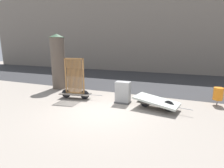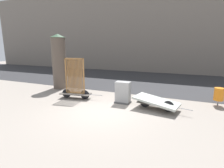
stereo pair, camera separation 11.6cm
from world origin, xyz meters
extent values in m
plane|color=gray|center=(0.00, 0.00, 0.00)|extent=(60.00, 60.00, 0.00)
cube|color=#2D2D30|center=(0.00, 8.07, 0.00)|extent=(56.00, 9.66, 0.01)
cube|color=slate|center=(0.00, 14.90, 4.79)|extent=(48.00, 4.00, 9.58)
cube|color=#4C4742|center=(-2.19, 1.20, 0.27)|extent=(1.77, 0.88, 0.04)
cylinder|color=black|center=(-1.65, 1.29, 0.25)|extent=(0.50, 0.12, 0.50)
cylinder|color=black|center=(-2.74, 1.11, 0.25)|extent=(0.50, 0.12, 0.50)
cylinder|color=gray|center=(-1.01, 1.39, 0.27)|extent=(0.70, 0.14, 0.03)
cube|color=olive|center=(-2.19, 1.20, 0.32)|extent=(1.09, 0.25, 0.07)
cube|color=olive|center=(-2.19, 1.20, 2.19)|extent=(1.09, 0.25, 0.07)
cube|color=olive|center=(-2.70, 1.11, 1.25)|extent=(0.08, 0.08, 1.93)
cube|color=olive|center=(-1.69, 1.28, 1.25)|extent=(0.08, 0.08, 1.93)
cube|color=olive|center=(-2.59, 1.13, 1.25)|extent=(0.04, 0.05, 1.86)
cube|color=olive|center=(-2.52, 1.14, 1.25)|extent=(0.04, 0.05, 1.86)
cube|color=olive|center=(-2.45, 1.16, 1.25)|extent=(0.04, 0.05, 1.86)
cube|color=olive|center=(-2.37, 1.17, 1.25)|extent=(0.04, 0.05, 1.86)
cube|color=olive|center=(-2.30, 1.18, 1.25)|extent=(0.04, 0.05, 1.86)
cube|color=olive|center=(-2.23, 1.19, 1.25)|extent=(0.04, 0.05, 1.86)
cube|color=olive|center=(-2.16, 1.20, 1.25)|extent=(0.04, 0.05, 1.86)
cube|color=olive|center=(-2.08, 1.22, 1.25)|extent=(0.04, 0.05, 1.86)
cube|color=olive|center=(-2.01, 1.23, 1.25)|extent=(0.04, 0.05, 1.86)
cube|color=olive|center=(-1.94, 1.24, 1.25)|extent=(0.04, 0.05, 1.86)
cube|color=olive|center=(-1.87, 1.25, 1.25)|extent=(0.04, 0.05, 1.86)
cube|color=olive|center=(-1.79, 1.26, 1.25)|extent=(0.04, 0.05, 1.86)
cube|color=#4C4742|center=(2.19, 1.20, 0.27)|extent=(1.78, 0.93, 0.04)
cylinder|color=black|center=(2.73, 1.09, 0.25)|extent=(0.49, 0.13, 0.50)
cylinder|color=black|center=(1.65, 1.30, 0.25)|extent=(0.49, 0.13, 0.50)
cylinder|color=gray|center=(3.37, 0.97, 0.27)|extent=(0.69, 0.16, 0.03)
cube|color=#B2B7AD|center=(2.19, 1.20, 0.40)|extent=(2.13, 1.41, 0.33)
cube|color=#4C4C4C|center=(0.48, 1.48, 0.04)|extent=(0.78, 0.49, 0.08)
cube|color=gray|center=(0.48, 1.48, 0.55)|extent=(0.72, 0.43, 1.10)
cylinder|color=gray|center=(4.85, 2.89, 0.14)|extent=(0.06, 0.06, 0.27)
cylinder|color=orange|center=(4.85, 2.89, 0.58)|extent=(0.43, 0.43, 0.61)
cylinder|color=brown|center=(-4.62, 2.89, 1.70)|extent=(0.92, 0.92, 3.39)
cone|color=#335138|center=(-4.62, 2.89, 3.51)|extent=(1.03, 1.03, 0.24)
camera|label=1|loc=(3.23, -6.59, 2.80)|focal=28.00mm
camera|label=2|loc=(3.34, -6.55, 2.80)|focal=28.00mm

